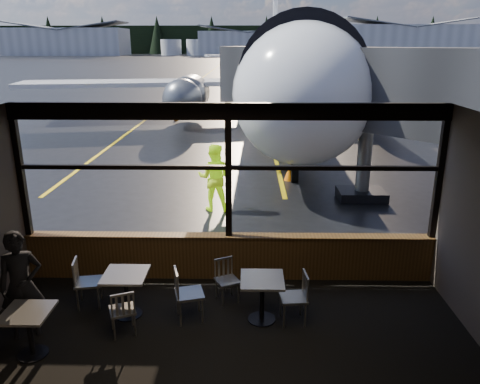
{
  "coord_description": "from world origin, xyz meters",
  "views": [
    {
      "loc": [
        0.37,
        -8.48,
        4.52
      ],
      "look_at": [
        0.2,
        1.0,
        1.5
      ],
      "focal_mm": 35.0,
      "sensor_mm": 36.0,
      "label": 1
    }
  ],
  "objects_px": {
    "chair_near_w": "(189,294)",
    "cafe_table_near": "(262,300)",
    "chair_near_n": "(227,281)",
    "cone_wing": "(176,117)",
    "chair_mid_s": "(123,311)",
    "cafe_table_left": "(30,334)",
    "cone_nose": "(290,173)",
    "chair_mid_w": "(89,283)",
    "passenger": "(21,285)",
    "cafe_table_mid": "(127,295)",
    "chair_near_e": "(293,298)",
    "ground_crew": "(214,177)",
    "airliner": "(283,20)",
    "jet_bridge": "(356,123)"
  },
  "relations": [
    {
      "from": "cafe_table_left",
      "to": "chair_near_n",
      "type": "xyz_separation_m",
      "value": [
        2.89,
        1.62,
        0.03
      ]
    },
    {
      "from": "cafe_table_near",
      "to": "chair_near_e",
      "type": "bearing_deg",
      "value": -4.39
    },
    {
      "from": "cone_nose",
      "to": "cone_wing",
      "type": "xyz_separation_m",
      "value": [
        -5.87,
        13.07,
        -0.05
      ]
    },
    {
      "from": "jet_bridge",
      "to": "passenger",
      "type": "xyz_separation_m",
      "value": [
        -6.78,
        -7.5,
        -1.36
      ]
    },
    {
      "from": "cafe_table_mid",
      "to": "cone_nose",
      "type": "relative_size",
      "value": 1.53
    },
    {
      "from": "cafe_table_mid",
      "to": "cone_nose",
      "type": "xyz_separation_m",
      "value": [
        3.5,
        8.5,
        -0.14
      ]
    },
    {
      "from": "chair_near_n",
      "to": "cone_wing",
      "type": "bearing_deg",
      "value": -104.66
    },
    {
      "from": "airliner",
      "to": "cone_wing",
      "type": "height_order",
      "value": "airliner"
    },
    {
      "from": "cafe_table_left",
      "to": "chair_mid_s",
      "type": "bearing_deg",
      "value": 25.3
    },
    {
      "from": "cafe_table_left",
      "to": "cone_nose",
      "type": "distance_m",
      "value": 10.7
    },
    {
      "from": "chair_near_w",
      "to": "cafe_table_near",
      "type": "bearing_deg",
      "value": 74.22
    },
    {
      "from": "airliner",
      "to": "passenger",
      "type": "bearing_deg",
      "value": -102.78
    },
    {
      "from": "airliner",
      "to": "jet_bridge",
      "type": "distance_m",
      "value": 14.53
    },
    {
      "from": "cone_wing",
      "to": "cafe_table_mid",
      "type": "bearing_deg",
      "value": -83.74
    },
    {
      "from": "jet_bridge",
      "to": "chair_near_e",
      "type": "xyz_separation_m",
      "value": [
        -2.46,
        -7.06,
        -1.8
      ]
    },
    {
      "from": "chair_near_w",
      "to": "cone_nose",
      "type": "distance_m",
      "value": 8.94
    },
    {
      "from": "chair_mid_w",
      "to": "chair_near_e",
      "type": "bearing_deg",
      "value": 72.83
    },
    {
      "from": "jet_bridge",
      "to": "cafe_table_near",
      "type": "relative_size",
      "value": 13.04
    },
    {
      "from": "chair_near_w",
      "to": "cafe_table_mid",
      "type": "bearing_deg",
      "value": -110.69
    },
    {
      "from": "jet_bridge",
      "to": "cafe_table_left",
      "type": "distance_m",
      "value": 10.48
    },
    {
      "from": "cafe_table_near",
      "to": "cafe_table_mid",
      "type": "xyz_separation_m",
      "value": [
        -2.32,
        0.11,
        0.0
      ]
    },
    {
      "from": "passenger",
      "to": "cone_nose",
      "type": "height_order",
      "value": "passenger"
    },
    {
      "from": "chair_mid_s",
      "to": "chair_near_n",
      "type": "bearing_deg",
      "value": 10.76
    },
    {
      "from": "cafe_table_left",
      "to": "cafe_table_near",
      "type": "bearing_deg",
      "value": 16.01
    },
    {
      "from": "chair_near_e",
      "to": "chair_mid_w",
      "type": "xyz_separation_m",
      "value": [
        -3.59,
        0.45,
        0.01
      ]
    },
    {
      "from": "chair_near_e",
      "to": "passenger",
      "type": "distance_m",
      "value": 4.36
    },
    {
      "from": "airliner",
      "to": "chair_near_n",
      "type": "height_order",
      "value": "airliner"
    },
    {
      "from": "chair_near_e",
      "to": "jet_bridge",
      "type": "bearing_deg",
      "value": -24.83
    },
    {
      "from": "chair_mid_w",
      "to": "cone_nose",
      "type": "xyz_separation_m",
      "value": [
        4.26,
        8.2,
        -0.2
      ]
    },
    {
      "from": "cone_nose",
      "to": "chair_near_w",
      "type": "bearing_deg",
      "value": -105.63
    },
    {
      "from": "chair_mid_s",
      "to": "chair_mid_w",
      "type": "relative_size",
      "value": 0.9
    },
    {
      "from": "airliner",
      "to": "ground_crew",
      "type": "distance_m",
      "value": 16.45
    },
    {
      "from": "airliner",
      "to": "passenger",
      "type": "height_order",
      "value": "airliner"
    },
    {
      "from": "jet_bridge",
      "to": "ground_crew",
      "type": "distance_m",
      "value": 4.61
    },
    {
      "from": "chair_near_w",
      "to": "chair_mid_s",
      "type": "distance_m",
      "value": 1.12
    },
    {
      "from": "chair_mid_w",
      "to": "cone_wing",
      "type": "relative_size",
      "value": 2.16
    },
    {
      "from": "chair_near_n",
      "to": "cone_nose",
      "type": "distance_m",
      "value": 8.2
    },
    {
      "from": "cafe_table_mid",
      "to": "ground_crew",
      "type": "bearing_deg",
      "value": 78.41
    },
    {
      "from": "chair_mid_w",
      "to": "passenger",
      "type": "height_order",
      "value": "passenger"
    },
    {
      "from": "airliner",
      "to": "chair_mid_s",
      "type": "height_order",
      "value": "airliner"
    },
    {
      "from": "chair_near_e",
      "to": "ground_crew",
      "type": "relative_size",
      "value": 0.48
    },
    {
      "from": "chair_near_n",
      "to": "passenger",
      "type": "xyz_separation_m",
      "value": [
        -3.19,
        -1.1,
        0.49
      ]
    },
    {
      "from": "airliner",
      "to": "jet_bridge",
      "type": "xyz_separation_m",
      "value": [
        1.34,
        -14.04,
        -3.51
      ]
    },
    {
      "from": "chair_mid_w",
      "to": "passenger",
      "type": "bearing_deg",
      "value": -49.06
    },
    {
      "from": "jet_bridge",
      "to": "passenger",
      "type": "relative_size",
      "value": 5.77
    },
    {
      "from": "cafe_table_near",
      "to": "passenger",
      "type": "relative_size",
      "value": 0.44
    },
    {
      "from": "passenger",
      "to": "cone_wing",
      "type": "bearing_deg",
      "value": 67.21
    },
    {
      "from": "airliner",
      "to": "ground_crew",
      "type": "height_order",
      "value": "airliner"
    },
    {
      "from": "cafe_table_mid",
      "to": "chair_near_e",
      "type": "bearing_deg",
      "value": -3.07
    },
    {
      "from": "cafe_table_mid",
      "to": "airliner",
      "type": "bearing_deg",
      "value": 79.27
    }
  ]
}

